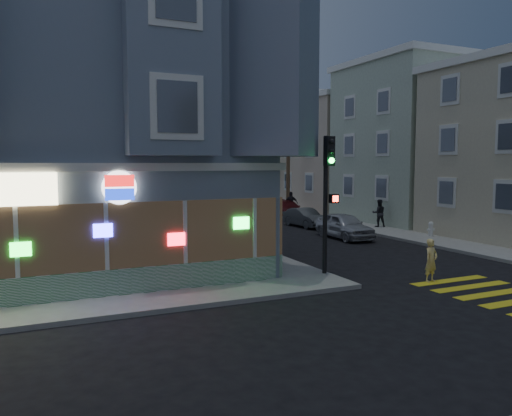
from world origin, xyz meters
TOP-DOWN VIEW (x-y plane):
  - ground at (0.00, 0.00)m, footprint 120.00×120.00m
  - sidewalk_ne at (23.00, 23.00)m, footprint 24.00×42.00m
  - corner_building at (-6.00, 10.98)m, footprint 14.60×14.60m
  - row_house_b at (19.50, 16.00)m, footprint 12.00×8.60m
  - row_house_c at (19.50, 25.00)m, footprint 12.00×8.60m
  - row_house_d at (19.50, 34.00)m, footprint 12.00×8.60m
  - utility_pole at (12.00, 24.00)m, footprint 2.20×0.30m
  - street_tree_near at (12.20, 30.00)m, footprint 3.00×3.00m
  - street_tree_far at (12.20, 38.00)m, footprint 3.00×3.00m
  - running_child at (5.77, 1.80)m, footprint 0.60×0.45m
  - pedestrian_a at (12.96, 13.76)m, footprint 1.03×0.93m
  - pedestrian_b at (11.30, 22.17)m, footprint 1.14×0.77m
  - parked_car_a at (8.77, 11.40)m, footprint 1.83×4.20m
  - parked_car_b at (9.31, 16.60)m, footprint 1.48×3.74m
  - parked_car_c at (10.70, 21.80)m, footprint 2.05×4.60m
  - parked_car_d at (10.21, 28.97)m, footprint 2.46×4.40m
  - traffic_signal at (2.82, 3.83)m, footprint 0.57×0.55m
  - fire_hydrant at (13.00, 9.36)m, footprint 0.46×0.27m

SIDE VIEW (x-z plane):
  - ground at x=0.00m, z-range 0.00..0.00m
  - sidewalk_ne at x=23.00m, z-range 0.00..0.15m
  - fire_hydrant at x=13.00m, z-range 0.17..0.97m
  - parked_car_d at x=10.21m, z-range 0.00..1.16m
  - parked_car_b at x=9.31m, z-range 0.00..1.21m
  - parked_car_c at x=10.70m, z-range 0.00..1.31m
  - parked_car_a at x=8.77m, z-range 0.00..1.41m
  - running_child at x=5.77m, z-range 0.00..1.51m
  - pedestrian_a at x=12.96m, z-range 0.15..1.87m
  - pedestrian_b at x=11.30m, z-range 0.15..1.94m
  - traffic_signal at x=2.82m, z-range 1.02..5.94m
  - street_tree_near at x=12.20m, z-range 1.29..6.59m
  - street_tree_far at x=12.20m, z-range 1.29..6.59m
  - row_house_c at x=19.50m, z-range 0.15..9.15m
  - utility_pole at x=12.00m, z-range 0.30..9.30m
  - row_house_b at x=19.50m, z-range 0.15..10.65m
  - row_house_d at x=19.50m, z-range 0.15..10.65m
  - corner_building at x=-6.00m, z-range 0.12..11.52m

